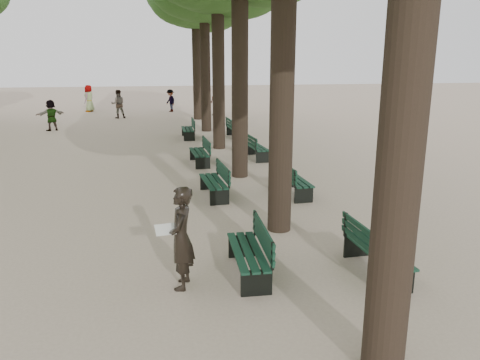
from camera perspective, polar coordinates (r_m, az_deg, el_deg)
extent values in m
plane|color=#BAA58D|center=(7.75, -0.43, -14.46)|extent=(120.00, 120.00, 0.00)
cylinder|color=#33261C|center=(5.37, 19.88, 13.57)|extent=(0.52, 0.52, 7.50)
cylinder|color=#33261C|center=(10.03, 5.23, 14.48)|extent=(0.52, 0.52, 7.50)
cylinder|color=#33261C|center=(14.91, -0.02, 14.58)|extent=(0.52, 0.52, 7.50)
cylinder|color=#33261C|center=(19.85, -2.67, 14.59)|extent=(0.52, 0.52, 7.50)
cylinder|color=#33261C|center=(24.81, -4.26, 14.58)|extent=(0.52, 0.52, 7.50)
cylinder|color=#33261C|center=(29.79, -5.32, 14.57)|extent=(0.52, 0.52, 7.50)
cube|color=black|center=(8.48, 0.90, -10.08)|extent=(0.57, 1.81, 0.45)
cube|color=black|center=(8.39, 0.91, -8.68)|extent=(0.59, 1.81, 0.04)
cube|color=black|center=(8.33, 2.83, -6.85)|extent=(0.09, 1.80, 0.40)
cube|color=black|center=(13.07, -3.28, -1.11)|extent=(0.64, 1.83, 0.45)
cube|color=black|center=(13.01, -3.29, -0.15)|extent=(0.66, 1.83, 0.04)
cube|color=black|center=(13.00, -2.10, 1.07)|extent=(0.16, 1.80, 0.40)
cube|color=black|center=(17.13, -5.01, 2.66)|extent=(0.61, 1.82, 0.45)
cube|color=black|center=(17.09, -5.03, 3.40)|extent=(0.63, 1.82, 0.04)
cube|color=black|center=(17.08, -4.12, 4.33)|extent=(0.13, 1.80, 0.40)
cube|color=black|center=(22.82, -6.39, 5.64)|extent=(0.53, 1.80, 0.45)
cube|color=black|center=(22.79, -6.41, 6.20)|extent=(0.55, 1.80, 0.04)
cube|color=black|center=(22.77, -5.72, 6.90)|extent=(0.05, 1.80, 0.40)
cube|color=black|center=(8.86, 16.37, -9.57)|extent=(0.58, 1.82, 0.45)
cube|color=black|center=(8.77, 16.47, -8.23)|extent=(0.60, 1.82, 0.04)
cube|color=black|center=(8.55, 14.94, -6.79)|extent=(0.10, 1.80, 0.40)
cube|color=black|center=(13.33, 6.70, -0.87)|extent=(0.59, 1.82, 0.45)
cube|color=black|center=(13.27, 6.73, 0.06)|extent=(0.61, 1.82, 0.04)
cube|color=black|center=(13.11, 5.61, 1.14)|extent=(0.11, 1.80, 0.40)
cube|color=black|center=(18.06, 2.10, 3.33)|extent=(0.66, 1.84, 0.45)
cube|color=black|center=(18.01, 2.11, 4.03)|extent=(0.68, 1.84, 0.04)
cube|color=black|center=(17.89, 1.26, 4.84)|extent=(0.18, 1.80, 0.40)
cube|color=black|center=(22.91, -0.59, 5.77)|extent=(0.60, 1.82, 0.45)
cube|color=black|center=(22.88, -0.59, 6.32)|extent=(0.62, 1.82, 0.04)
cube|color=black|center=(22.78, -1.28, 6.97)|extent=(0.12, 1.80, 0.40)
imported|color=black|center=(7.87, -7.18, -7.04)|extent=(0.49, 0.76, 1.76)
cube|color=white|center=(7.80, -9.06, -5.97)|extent=(0.37, 0.29, 0.12)
imported|color=#262628|center=(34.37, -8.47, 9.55)|extent=(0.73, 1.07, 1.59)
imported|color=#262628|center=(31.34, -14.63, 8.95)|extent=(0.92, 0.49, 1.80)
imported|color=#262628|center=(26.99, -22.03, 7.33)|extent=(1.43, 1.14, 1.64)
imported|color=#262628|center=(31.89, -2.93, 9.54)|extent=(1.02, 1.04, 1.85)
imported|color=#262628|center=(35.75, -17.92, 9.45)|extent=(0.72, 1.00, 1.90)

